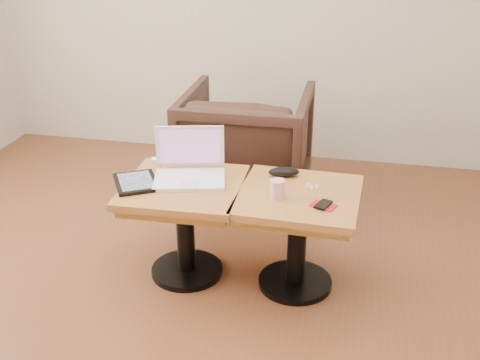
% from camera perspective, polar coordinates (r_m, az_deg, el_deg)
% --- Properties ---
extents(room_shell, '(4.52, 4.52, 2.71)m').
position_cam_1_polar(room_shell, '(2.42, -4.41, 12.33)').
color(room_shell, brown).
rests_on(room_shell, ground).
extents(side_table_left, '(0.62, 0.62, 0.55)m').
position_cam_1_polar(side_table_left, '(3.19, -5.30, -2.57)').
color(side_table_left, black).
rests_on(side_table_left, ground).
extents(side_table_right, '(0.62, 0.62, 0.55)m').
position_cam_1_polar(side_table_right, '(3.09, 5.52, -3.55)').
color(side_table_right, black).
rests_on(side_table_right, ground).
extents(laptop, '(0.42, 0.37, 0.26)m').
position_cam_1_polar(laptop, '(3.17, -4.80, 1.07)').
color(laptop, white).
rests_on(laptop, side_table_left).
extents(tablet, '(0.31, 0.33, 0.02)m').
position_cam_1_polar(tablet, '(3.15, -9.83, -0.22)').
color(tablet, black).
rests_on(tablet, side_table_left).
extents(charging_adapter, '(0.06, 0.06, 0.03)m').
position_cam_1_polar(charging_adapter, '(3.39, -8.00, 1.85)').
color(charging_adapter, white).
rests_on(charging_adapter, side_table_left).
extents(glasses_case, '(0.18, 0.11, 0.05)m').
position_cam_1_polar(glasses_case, '(3.20, 4.18, 0.77)').
color(glasses_case, black).
rests_on(glasses_case, side_table_right).
extents(striped_cup, '(0.09, 0.09, 0.10)m').
position_cam_1_polar(striped_cup, '(2.95, 3.57, -0.86)').
color(striped_cup, '#EB5680').
rests_on(striped_cup, side_table_right).
extents(earbuds_tangle, '(0.08, 0.06, 0.02)m').
position_cam_1_polar(earbuds_tangle, '(3.09, 6.87, -0.62)').
color(earbuds_tangle, white).
rests_on(earbuds_tangle, side_table_right).
extents(phone_on_sleeve, '(0.14, 0.12, 0.01)m').
position_cam_1_polar(phone_on_sleeve, '(2.91, 7.91, -2.37)').
color(phone_on_sleeve, maroon).
rests_on(phone_on_sleeve, side_table_right).
extents(armchair, '(0.83, 0.86, 0.77)m').
position_cam_1_polar(armchair, '(4.06, 0.64, 3.38)').
color(armchair, black).
rests_on(armchair, ground).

